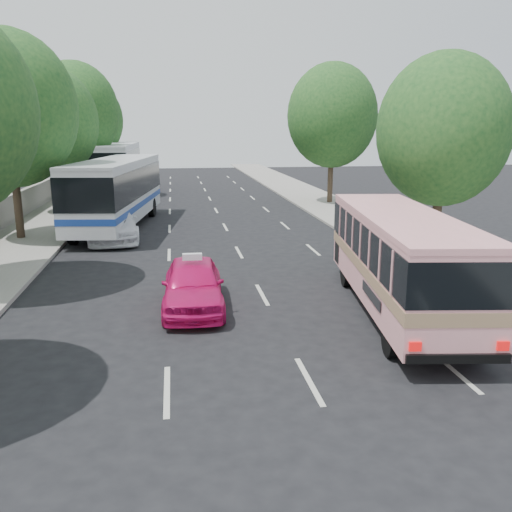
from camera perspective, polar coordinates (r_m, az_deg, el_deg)
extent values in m
plane|color=black|center=(13.13, -0.86, -9.46)|extent=(120.00, 120.00, 0.00)
cube|color=#9E998E|center=(33.11, -20.59, 3.76)|extent=(4.00, 90.00, 0.15)
cube|color=#9E998E|center=(33.94, 8.82, 4.65)|extent=(4.00, 90.00, 0.12)
cube|color=#9E998E|center=(33.41, -23.73, 5.00)|extent=(0.30, 90.00, 1.50)
cylinder|color=#38281E|center=(27.13, -23.83, 5.45)|extent=(0.36, 0.36, 3.80)
ellipsoid|color=#19481F|center=(26.95, -24.64, 13.89)|extent=(6.00, 6.00, 6.90)
sphere|color=#19481F|center=(26.62, -24.22, 16.54)|extent=(3.90, 3.90, 3.90)
cylinder|color=#38281E|center=(34.86, -20.32, 7.01)|extent=(0.36, 0.36, 3.50)
ellipsoid|color=#19481F|center=(34.70, -20.82, 13.05)|extent=(5.52, 5.52, 6.35)
sphere|color=#19481F|center=(34.36, -20.41, 14.93)|extent=(3.59, 3.59, 3.59)
cylinder|color=#38281E|center=(42.67, -18.12, 8.52)|extent=(0.36, 0.36, 3.99)
ellipsoid|color=#19481F|center=(42.57, -18.54, 14.15)|extent=(6.30, 6.30, 7.24)
sphere|color=#19481F|center=(42.26, -18.19, 15.90)|extent=(4.09, 4.09, 4.09)
cylinder|color=#38281E|center=(50.60, -16.91, 9.10)|extent=(0.36, 0.36, 3.72)
ellipsoid|color=#19481F|center=(50.50, -17.22, 13.53)|extent=(5.88, 5.88, 6.76)
sphere|color=#19481F|center=(50.18, -16.89, 14.91)|extent=(3.82, 3.82, 3.82)
cylinder|color=#38281E|center=(22.77, 18.47, 3.87)|extent=(0.36, 0.36, 3.23)
ellipsoid|color=#19481F|center=(22.51, 19.11, 12.43)|extent=(5.10, 5.10, 5.87)
sphere|color=#19481F|center=(22.45, 20.62, 14.93)|extent=(3.32, 3.31, 3.31)
cylinder|color=#38281E|center=(37.67, 7.83, 8.35)|extent=(0.36, 0.36, 3.80)
ellipsoid|color=#19481F|center=(37.54, 8.03, 14.44)|extent=(6.00, 6.00, 6.90)
sphere|color=#19481F|center=(37.42, 8.84, 16.26)|extent=(3.90, 3.90, 3.90)
cube|color=pink|center=(15.47, 14.93, 0.01)|extent=(3.37, 9.05, 2.37)
cube|color=#9E7A59|center=(15.53, 14.87, -0.97)|extent=(3.41, 9.08, 0.31)
cube|color=black|center=(15.38, 15.02, 1.58)|extent=(3.43, 9.09, 0.97)
cube|color=pink|center=(15.26, 15.17, 4.08)|extent=(3.40, 9.08, 0.14)
cylinder|color=black|center=(18.04, 9.52, -1.72)|extent=(0.39, 0.95, 0.92)
cylinder|color=black|center=(18.48, 15.36, -1.66)|extent=(0.39, 0.95, 0.92)
cylinder|color=black|center=(12.80, 14.09, -8.29)|extent=(0.39, 0.95, 0.92)
cylinder|color=black|center=(13.41, 22.07, -7.88)|extent=(0.39, 0.95, 0.92)
imported|color=#E01369|center=(15.62, -6.65, -2.98)|extent=(1.86, 4.31, 1.45)
imported|color=white|center=(26.14, -14.88, 3.43)|extent=(2.83, 5.71, 1.60)
cube|color=silver|center=(28.96, -14.42, 6.85)|extent=(4.05, 11.97, 2.99)
cube|color=black|center=(28.92, -14.46, 7.57)|extent=(4.10, 12.01, 1.47)
cube|color=navy|center=(29.05, -14.33, 5.36)|extent=(4.09, 12.00, 0.29)
cube|color=silver|center=(28.84, -14.58, 9.66)|extent=(4.07, 12.00, 0.14)
cylinder|color=black|center=(32.98, -14.67, 4.96)|extent=(0.45, 1.11, 1.08)
cylinder|color=black|center=(32.54, -10.89, 5.05)|extent=(0.45, 1.11, 1.08)
cylinder|color=black|center=(25.54, -18.71, 2.36)|extent=(0.45, 1.11, 1.08)
cylinder|color=black|center=(24.96, -13.90, 2.43)|extent=(0.45, 1.11, 1.08)
cube|color=silver|center=(45.40, -14.45, 9.30)|extent=(2.94, 12.94, 3.28)
cube|color=black|center=(45.38, -14.48, 9.81)|extent=(2.99, 12.97, 1.61)
cube|color=navy|center=(45.46, -14.39, 8.26)|extent=(2.98, 12.96, 0.32)
cube|color=silver|center=(45.33, -14.56, 11.27)|extent=(2.96, 12.96, 0.15)
cylinder|color=black|center=(49.72, -15.23, 7.67)|extent=(0.36, 1.19, 1.18)
cylinder|color=black|center=(49.46, -12.40, 7.80)|extent=(0.36, 1.19, 1.18)
cylinder|color=black|center=(41.24, -16.70, 6.51)|extent=(0.36, 1.19, 1.18)
cylinder|color=black|center=(40.94, -13.30, 6.66)|extent=(0.36, 1.19, 1.18)
cube|color=silver|center=(15.42, -6.73, -0.07)|extent=(0.56, 0.20, 0.18)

